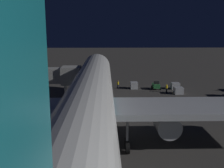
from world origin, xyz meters
TOP-DOWN VIEW (x-y plane):
  - ground_plane at (0.00, 0.00)m, footprint 320.00×320.00m
  - airliner_at_gate at (0.00, 10.56)m, footprint 48.27×60.61m
  - jet_bridge at (10.38, -6.09)m, footprint 18.95×3.40m
  - baggage_tug_lead at (-13.29, -19.53)m, footprint 1.86×2.27m
  - baggage_container_near_belt at (-17.23, -15.16)m, footprint 1.78×1.85m
  - baggage_container_mid_row at (-17.74, -19.75)m, footprint 1.86×1.61m
  - baggage_container_far_row at (-8.36, -20.32)m, footprint 1.61×1.87m
  - ground_crew_near_nose_gear at (-15.03, -16.62)m, footprint 0.40×0.40m
  - ground_crew_under_port_wing at (-4.68, -20.68)m, footprint 0.40×0.40m
  - traffic_cone_nose_port at (-2.20, -18.78)m, footprint 0.36×0.36m
  - traffic_cone_nose_starboard at (2.20, -18.78)m, footprint 0.36×0.36m

SIDE VIEW (x-z plane):
  - ground_plane at x=0.00m, z-range 0.00..0.00m
  - traffic_cone_nose_port at x=-2.20m, z-range 0.00..0.55m
  - traffic_cone_nose_starboard at x=2.20m, z-range 0.00..0.55m
  - baggage_container_near_belt at x=-17.23m, z-range 0.00..1.40m
  - baggage_container_mid_row at x=-17.74m, z-range 0.00..1.46m
  - baggage_container_far_row at x=-8.36m, z-range 0.00..1.54m
  - baggage_tug_lead at x=-13.29m, z-range -0.20..1.75m
  - ground_crew_near_nose_gear at x=-15.03m, z-range 0.09..1.89m
  - ground_crew_under_port_wing at x=-4.68m, z-range 0.10..1.96m
  - airliner_at_gate at x=0.00m, z-range -4.17..15.15m
  - jet_bridge at x=10.38m, z-range 2.02..9.14m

